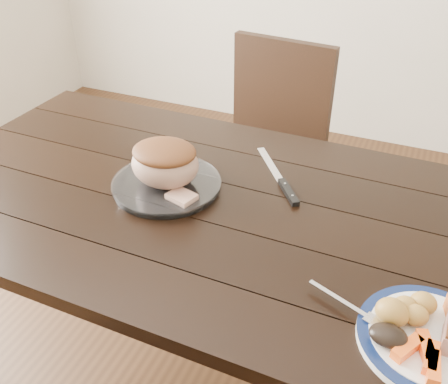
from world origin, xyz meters
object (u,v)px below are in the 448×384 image
at_px(dinner_plate, 431,341).
at_px(serving_platter, 167,186).
at_px(carving_knife, 284,185).
at_px(fork, 352,308).
at_px(dining_table, 200,225).
at_px(chair_far, 267,146).
at_px(roast_joint, 165,164).

distance_m(dinner_plate, serving_platter, 0.76).
bearing_deg(carving_knife, fork, -2.54).
bearing_deg(carving_knife, dining_table, -90.40).
bearing_deg(dinner_plate, chair_far, 123.19).
height_order(fork, roast_joint, roast_joint).
height_order(fork, carving_knife, fork).
xyz_separation_m(chair_far, serving_platter, (-0.05, -0.73, 0.23)).
relative_size(dinner_plate, serving_platter, 0.94).
relative_size(dining_table, serving_platter, 5.55).
bearing_deg(roast_joint, chair_far, 86.15).
relative_size(chair_far, roast_joint, 5.03).
bearing_deg(carving_knife, dinner_plate, 9.17).
relative_size(roast_joint, carving_knife, 0.69).
bearing_deg(serving_platter, carving_knife, 24.93).
xyz_separation_m(chair_far, dinner_plate, (0.66, -1.00, 0.23)).
bearing_deg(serving_platter, fork, -24.87).
relative_size(chair_far, carving_knife, 3.45).
distance_m(dinner_plate, carving_knife, 0.58).
relative_size(chair_far, fork, 5.42).
distance_m(serving_platter, fork, 0.61).
distance_m(dining_table, chair_far, 0.75).
relative_size(dining_table, roast_joint, 8.71).
relative_size(serving_platter, fork, 1.69).
relative_size(chair_far, dinner_plate, 3.41).
distance_m(roast_joint, carving_knife, 0.33).
bearing_deg(fork, roast_joint, 176.77).
distance_m(chair_far, carving_knife, 0.69).
height_order(roast_joint, carving_knife, roast_joint).
relative_size(dinner_plate, carving_knife, 1.01).
height_order(dining_table, fork, fork).
xyz_separation_m(serving_platter, carving_knife, (0.29, 0.14, -0.00)).
xyz_separation_m(dining_table, dinner_plate, (0.60, -0.27, 0.10)).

